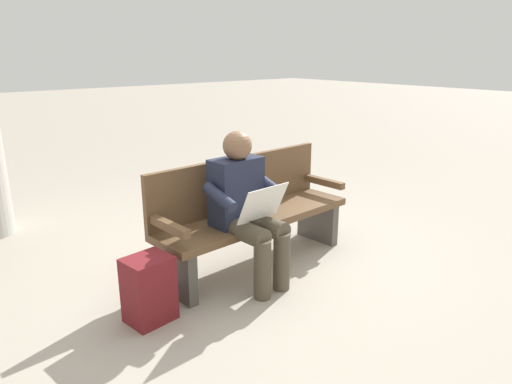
% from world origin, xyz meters
% --- Properties ---
extents(ground_plane, '(40.00, 40.00, 0.00)m').
position_xyz_m(ground_plane, '(0.00, 0.00, 0.00)').
color(ground_plane, '#A89E8E').
extents(bench_near, '(1.82, 0.57, 0.90)m').
position_xyz_m(bench_near, '(0.00, -0.07, 0.46)').
color(bench_near, brown).
rests_on(bench_near, ground).
extents(person_seated, '(0.59, 0.59, 1.18)m').
position_xyz_m(person_seated, '(0.25, 0.18, 0.63)').
color(person_seated, '#1E2338').
rests_on(person_seated, ground).
extents(backpack, '(0.32, 0.31, 0.45)m').
position_xyz_m(backpack, '(1.10, 0.20, 0.22)').
color(backpack, maroon).
rests_on(backpack, ground).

